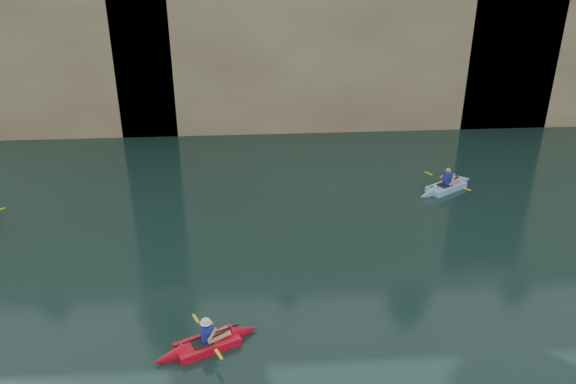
{
  "coord_description": "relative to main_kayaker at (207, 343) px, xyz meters",
  "views": [
    {
      "loc": [
        -3.11,
        -8.41,
        10.29
      ],
      "look_at": [
        -1.95,
        7.22,
        3.0
      ],
      "focal_mm": 35.0,
      "sensor_mm": 36.0,
      "label": 1
    }
  ],
  "objects": [
    {
      "name": "sea_cave_east",
      "position": [
        14.4,
        18.16,
        2.1
      ],
      "size": [
        5.0,
        1.0,
        4.5
      ],
      "primitive_type": "cube",
      "color": "black",
      "rests_on": "ground"
    },
    {
      "name": "main_kayaker",
      "position": [
        0.0,
        0.0,
        0.0
      ],
      "size": [
        3.07,
        1.94,
        1.13
      ],
      "rotation": [
        0.0,
        0.0,
        0.43
      ],
      "color": "red",
      "rests_on": "ground"
    },
    {
      "name": "sea_cave_center",
      "position": [
        0.4,
        18.16,
        1.45
      ],
      "size": [
        3.5,
        1.0,
        3.2
      ],
      "primitive_type": "cube",
      "color": "black",
      "rests_on": "ground"
    },
    {
      "name": "cliff",
      "position": [
        4.4,
        26.21,
        5.85
      ],
      "size": [
        70.0,
        16.0,
        12.0
      ],
      "primitive_type": "cube",
      "color": "tan",
      "rests_on": "ground"
    },
    {
      "name": "kayaker_ltblue_mid",
      "position": [
        9.87,
        9.59,
        0.0
      ],
      "size": [
        3.22,
        2.41,
        1.26
      ],
      "rotation": [
        0.0,
        0.0,
        0.56
      ],
      "color": "#7FB2D5",
      "rests_on": "ground"
    },
    {
      "name": "cliff_slab_center",
      "position": [
        6.4,
        18.81,
        5.55
      ],
      "size": [
        24.0,
        2.4,
        11.4
      ],
      "primitive_type": "cube",
      "color": "tan",
      "rests_on": "ground"
    }
  ]
}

